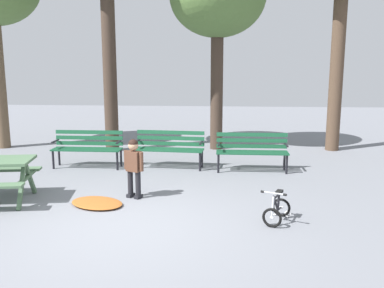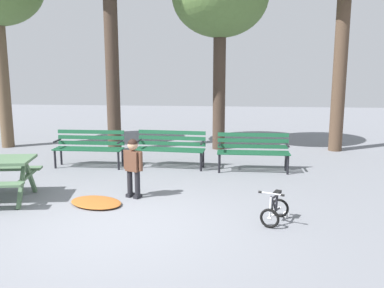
{
  "view_description": "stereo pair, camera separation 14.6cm",
  "coord_description": "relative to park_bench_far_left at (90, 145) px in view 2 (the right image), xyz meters",
  "views": [
    {
      "loc": [
        1.49,
        -5.98,
        2.41
      ],
      "look_at": [
        0.9,
        2.17,
        0.85
      ],
      "focal_mm": 39.84,
      "sensor_mm": 36.0,
      "label": 1
    },
    {
      "loc": [
        1.64,
        -5.96,
        2.41
      ],
      "look_at": [
        0.9,
        2.17,
        0.85
      ],
      "focal_mm": 39.84,
      "sensor_mm": 36.0,
      "label": 2
    }
  ],
  "objects": [
    {
      "name": "ground",
      "position": [
        1.64,
        -3.57,
        -0.51
      ],
      "size": [
        36.0,
        36.0,
        0.0
      ],
      "primitive_type": "plane",
      "color": "slate"
    },
    {
      "name": "park_bench_far_left",
      "position": [
        0.0,
        0.0,
        0.0
      ],
      "size": [
        1.6,
        0.46,
        0.85
      ],
      "color": "#195133",
      "rests_on": "ground"
    },
    {
      "name": "park_bench_left",
      "position": [
        1.91,
        0.1,
        0.0
      ],
      "size": [
        1.63,
        0.58,
        0.85
      ],
      "color": "#195133",
      "rests_on": "ground"
    },
    {
      "name": "park_bench_right",
      "position": [
        3.8,
        -0.08,
        0.0
      ],
      "size": [
        1.6,
        0.46,
        0.85
      ],
      "color": "#195133",
      "rests_on": "ground"
    },
    {
      "name": "child_standing",
      "position": [
        1.55,
        -2.22,
        0.13
      ],
      "size": [
        0.38,
        0.26,
        1.08
      ],
      "color": "black",
      "rests_on": "ground"
    },
    {
      "name": "kids_bicycle",
      "position": [
        3.98,
        -3.24,
        -0.31
      ],
      "size": [
        0.53,
        0.63,
        0.54
      ],
      "color": "black",
      "rests_on": "ground"
    },
    {
      "name": "leaf_pile",
      "position": [
        0.98,
        -2.67,
        -0.48
      ],
      "size": [
        1.15,
        1.0,
        0.07
      ],
      "primitive_type": "ellipsoid",
      "rotation": [
        0.0,
        0.0,
        2.73
      ],
      "color": "#9E5623",
      "rests_on": "ground"
    }
  ]
}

